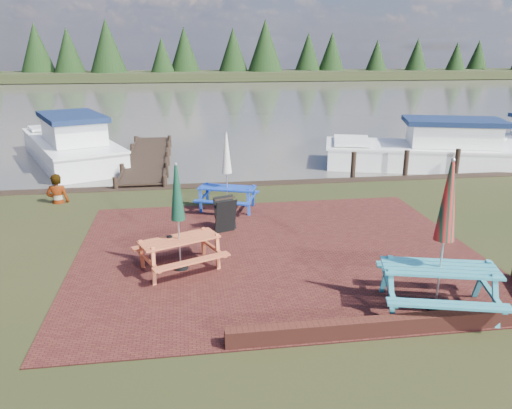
{
  "coord_description": "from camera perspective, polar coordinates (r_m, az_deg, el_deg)",
  "views": [
    {
      "loc": [
        -1.98,
        -9.35,
        4.48
      ],
      "look_at": [
        -0.41,
        1.54,
        1.0
      ],
      "focal_mm": 35.0,
      "sensor_mm": 36.0,
      "label": 1
    }
  ],
  "objects": [
    {
      "name": "far_treeline",
      "position": [
        75.39,
        -7.01,
        16.52
      ],
      "size": [
        120.0,
        10.0,
        8.1
      ],
      "color": "black",
      "rests_on": "ground"
    },
    {
      "name": "water",
      "position": [
        46.61,
        -5.88,
        11.95
      ],
      "size": [
        120.0,
        60.0,
        0.02
      ],
      "primitive_type": "cube",
      "color": "#413E38",
      "rests_on": "ground"
    },
    {
      "name": "jetty",
      "position": [
        21.14,
        -12.22,
        5.24
      ],
      "size": [
        1.76,
        9.08,
        1.0
      ],
      "color": "black",
      "rests_on": "ground"
    },
    {
      "name": "ground",
      "position": [
        10.56,
        3.41,
        -7.59
      ],
      "size": [
        120.0,
        120.0,
        0.0
      ],
      "primitive_type": "plane",
      "color": "black",
      "rests_on": "ground"
    },
    {
      "name": "boat_jetty",
      "position": [
        22.52,
        -20.36,
        6.26
      ],
      "size": [
        5.63,
        8.42,
        2.32
      ],
      "rotation": [
        0.0,
        0.0,
        0.4
      ],
      "color": "white",
      "rests_on": "ground"
    },
    {
      "name": "boat_near",
      "position": [
        21.4,
        19.34,
        5.7
      ],
      "size": [
        8.45,
        4.94,
        2.16
      ],
      "rotation": [
        0.0,
        0.0,
        1.28
      ],
      "color": "white",
      "rests_on": "ground"
    },
    {
      "name": "person",
      "position": [
        15.91,
        -21.99,
        3.22
      ],
      "size": [
        0.65,
        0.43,
        1.78
      ],
      "primitive_type": "imported",
      "rotation": [
        0.0,
        0.0,
        3.14
      ],
      "color": "gray",
      "rests_on": "ground"
    },
    {
      "name": "picnic_table_teal",
      "position": [
        9.27,
        20.39,
        -5.98
      ],
      "size": [
        2.35,
        2.19,
        2.72
      ],
      "rotation": [
        0.0,
        0.0,
        -0.26
      ],
      "color": "teal",
      "rests_on": "ground"
    },
    {
      "name": "chalkboard",
      "position": [
        12.56,
        -3.53,
        -1.17
      ],
      "size": [
        0.59,
        0.69,
        0.88
      ],
      "rotation": [
        0.0,
        0.0,
        0.36
      ],
      "color": "black",
      "rests_on": "ground"
    },
    {
      "name": "paving",
      "position": [
        11.45,
        2.41,
        -5.44
      ],
      "size": [
        9.0,
        7.5,
        0.02
      ],
      "primitive_type": "cube",
      "color": "#3D1613",
      "rests_on": "ground"
    },
    {
      "name": "picnic_table_red",
      "position": [
        10.44,
        -8.79,
        -3.34
      ],
      "size": [
        2.07,
        1.98,
        2.27
      ],
      "rotation": [
        0.0,
        0.0,
        0.41
      ],
      "color": "#C35732",
      "rests_on": "ground"
    },
    {
      "name": "picnic_table_blue",
      "position": [
        14.19,
        -3.33,
        2.41
      ],
      "size": [
        1.98,
        1.87,
        2.22
      ],
      "rotation": [
        0.0,
        0.0,
        -0.34
      ],
      "color": "#1537A2",
      "rests_on": "ground"
    },
    {
      "name": "brick_wall",
      "position": [
        9.16,
        20.18,
        -11.84
      ],
      "size": [
        6.21,
        1.79,
        0.3
      ],
      "color": "#4C1E16",
      "rests_on": "ground"
    }
  ]
}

